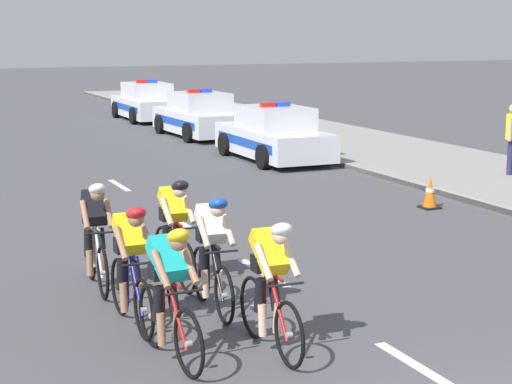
# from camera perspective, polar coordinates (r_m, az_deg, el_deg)

# --- Properties ---
(sidewalk_slab) EXTENTS (4.87, 60.00, 0.12)m
(sidewalk_slab) POSITION_cam_1_polar(r_m,az_deg,el_deg) (23.44, 11.51, 1.91)
(sidewalk_slab) COLOR gray
(sidewalk_slab) RESTS_ON ground
(kerb_edge) EXTENTS (0.16, 60.00, 0.13)m
(kerb_edge) POSITION_cam_1_polar(r_m,az_deg,el_deg) (22.16, 6.53, 1.58)
(kerb_edge) COLOR #9E9E99
(kerb_edge) RESTS_ON ground
(lane_markings_centre) EXTENTS (0.14, 17.60, 0.01)m
(lane_markings_centre) POSITION_cam_1_polar(r_m,az_deg,el_deg) (12.78, 0.47, -5.31)
(lane_markings_centre) COLOR white
(lane_markings_centre) RESTS_ON ground
(cyclist_lead) EXTENTS (0.44, 1.72, 1.56)m
(cyclist_lead) POSITION_cam_1_polar(r_m,az_deg,el_deg) (9.26, -5.71, -6.52)
(cyclist_lead) COLOR black
(cyclist_lead) RESTS_ON ground
(cyclist_second) EXTENTS (0.42, 1.72, 1.56)m
(cyclist_second) POSITION_cam_1_polar(r_m,az_deg,el_deg) (9.48, 1.00, -6.05)
(cyclist_second) COLOR black
(cyclist_second) RESTS_ON ground
(cyclist_third) EXTENTS (0.42, 1.72, 1.56)m
(cyclist_third) POSITION_cam_1_polar(r_m,az_deg,el_deg) (10.38, -8.22, -4.69)
(cyclist_third) COLOR black
(cyclist_third) RESTS_ON ground
(cyclist_fourth) EXTENTS (0.44, 1.72, 1.56)m
(cyclist_fourth) POSITION_cam_1_polar(r_m,az_deg,el_deg) (10.83, -2.89, -3.96)
(cyclist_fourth) COLOR black
(cyclist_fourth) RESTS_ON ground
(cyclist_fifth) EXTENTS (0.44, 1.72, 1.56)m
(cyclist_fifth) POSITION_cam_1_polar(r_m,az_deg,el_deg) (11.98, -10.50, -2.70)
(cyclist_fifth) COLOR black
(cyclist_fifth) RESTS_ON ground
(cyclist_sixth) EXTENTS (0.42, 1.72, 1.56)m
(cyclist_sixth) POSITION_cam_1_polar(r_m,az_deg,el_deg) (12.05, -5.38, -2.49)
(cyclist_sixth) COLOR black
(cyclist_sixth) RESTS_ON ground
(police_car_nearest) EXTENTS (2.04, 4.42, 1.59)m
(police_car_nearest) POSITION_cam_1_polar(r_m,az_deg,el_deg) (23.71, 1.18, 3.73)
(police_car_nearest) COLOR silver
(police_car_nearest) RESTS_ON ground
(police_car_second) EXTENTS (2.08, 4.44, 1.59)m
(police_car_second) POSITION_cam_1_polar(r_m,az_deg,el_deg) (29.13, -3.77, 4.98)
(police_car_second) COLOR silver
(police_car_second) RESTS_ON ground
(police_car_third) EXTENTS (2.04, 4.42, 1.59)m
(police_car_third) POSITION_cam_1_polar(r_m,az_deg,el_deg) (34.81, -7.22, 5.83)
(police_car_third) COLOR white
(police_car_third) RESTS_ON ground
(traffic_cone_near) EXTENTS (0.36, 0.36, 0.64)m
(traffic_cone_near) POSITION_cam_1_polar(r_m,az_deg,el_deg) (17.63, 11.37, -0.07)
(traffic_cone_near) COLOR black
(traffic_cone_near) RESTS_ON ground
(spectator_closest) EXTENTS (0.46, 0.39, 1.68)m
(spectator_closest) POSITION_cam_1_polar(r_m,az_deg,el_deg) (21.46, 16.48, 3.67)
(spectator_closest) COLOR #23284C
(spectator_closest) RESTS_ON sidewalk_slab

